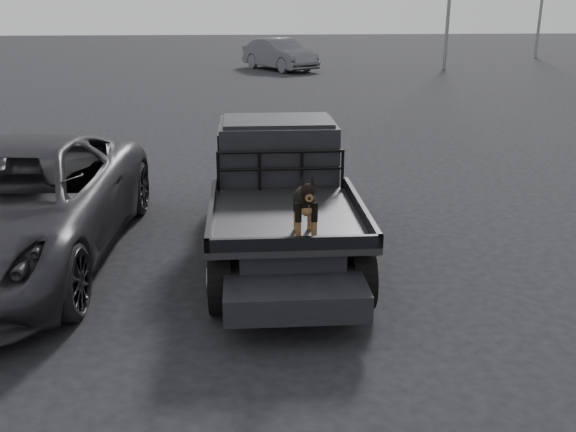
{
  "coord_description": "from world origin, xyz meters",
  "views": [
    {
      "loc": [
        -0.85,
        -7.14,
        3.51
      ],
      "look_at": [
        -0.37,
        -0.64,
        1.29
      ],
      "focal_mm": 40.0,
      "sensor_mm": 36.0,
      "label": 1
    }
  ],
  "objects_px": {
    "flatbed_ute": "(282,225)",
    "distant_car_a": "(280,54)",
    "parked_suv": "(14,206)",
    "dog": "(305,205)"
  },
  "relations": [
    {
      "from": "distant_car_a",
      "to": "parked_suv",
      "type": "bearing_deg",
      "value": -132.21
    },
    {
      "from": "parked_suv",
      "to": "distant_car_a",
      "type": "relative_size",
      "value": 1.25
    },
    {
      "from": "dog",
      "to": "parked_suv",
      "type": "xyz_separation_m",
      "value": [
        -3.82,
        1.66,
        -0.47
      ]
    },
    {
      "from": "flatbed_ute",
      "to": "parked_suv",
      "type": "distance_m",
      "value": 3.68
    },
    {
      "from": "flatbed_ute",
      "to": "distant_car_a",
      "type": "bearing_deg",
      "value": 86.57
    },
    {
      "from": "flatbed_ute",
      "to": "distant_car_a",
      "type": "height_order",
      "value": "distant_car_a"
    },
    {
      "from": "distant_car_a",
      "to": "dog",
      "type": "bearing_deg",
      "value": -123.42
    },
    {
      "from": "parked_suv",
      "to": "distant_car_a",
      "type": "distance_m",
      "value": 25.49
    },
    {
      "from": "dog",
      "to": "flatbed_ute",
      "type": "bearing_deg",
      "value": 95.37
    },
    {
      "from": "dog",
      "to": "distant_car_a",
      "type": "distance_m",
      "value": 26.66
    }
  ]
}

